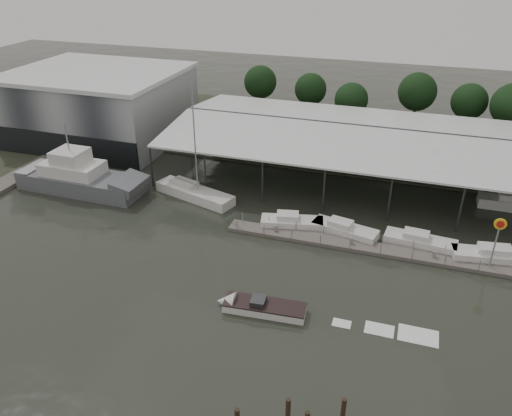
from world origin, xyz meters
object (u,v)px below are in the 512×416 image
(white_sailboat, at_px, (194,193))
(speedboat_underway, at_px, (257,307))
(grey_trawler, at_px, (81,179))
(shell_fuel_sign, at_px, (498,234))

(white_sailboat, distance_m, speedboat_underway, 22.31)
(grey_trawler, bearing_deg, shell_fuel_sign, -2.75)
(white_sailboat, bearing_deg, shell_fuel_sign, 8.18)
(grey_trawler, height_order, white_sailboat, white_sailboat)
(shell_fuel_sign, height_order, speedboat_underway, shell_fuel_sign)
(shell_fuel_sign, relative_size, white_sailboat, 0.39)
(shell_fuel_sign, height_order, grey_trawler, grey_trawler)
(grey_trawler, xyz_separation_m, speedboat_underway, (27.76, -15.12, -1.19))
(grey_trawler, relative_size, white_sailboat, 1.14)
(shell_fuel_sign, relative_size, speedboat_underway, 0.30)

